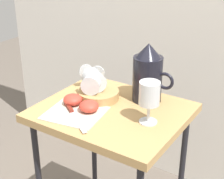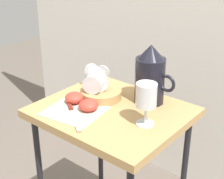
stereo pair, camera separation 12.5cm
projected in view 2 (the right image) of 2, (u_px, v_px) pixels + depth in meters
curtain_drape at (199, 22)px, 1.67m from camera, size 2.40×0.03×1.85m
table at (112, 128)px, 1.32m from camera, size 0.53×0.46×0.72m
linen_napkin at (75, 111)px, 1.27m from camera, size 0.23×0.21×0.00m
basket_tray at (101, 94)px, 1.37m from camera, size 0.16×0.16×0.03m
pitcher at (150, 79)px, 1.31m from camera, size 0.17×0.11×0.23m
wine_glass_upright at (146, 98)px, 1.14m from camera, size 0.07×0.07×0.15m
wine_glass_tipped_near at (95, 81)px, 1.34m from camera, size 0.12×0.16×0.07m
wine_glass_tipped_far at (97, 79)px, 1.36m from camera, size 0.16×0.14×0.08m
apple_half_left at (74, 98)px, 1.32m from camera, size 0.07×0.07×0.04m
apple_half_right at (89, 105)px, 1.26m from camera, size 0.07×0.07×0.04m
knife at (71, 110)px, 1.27m from camera, size 0.20×0.14×0.01m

